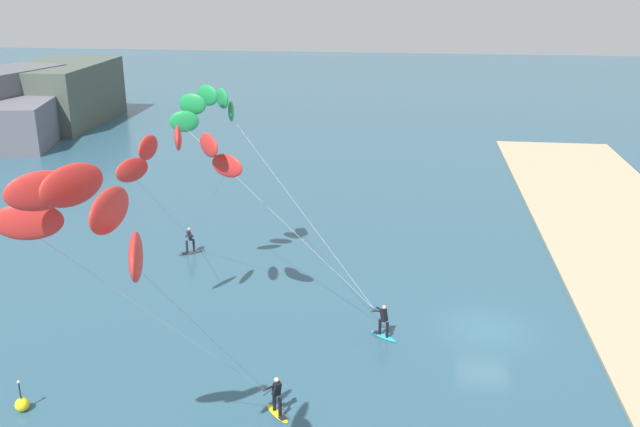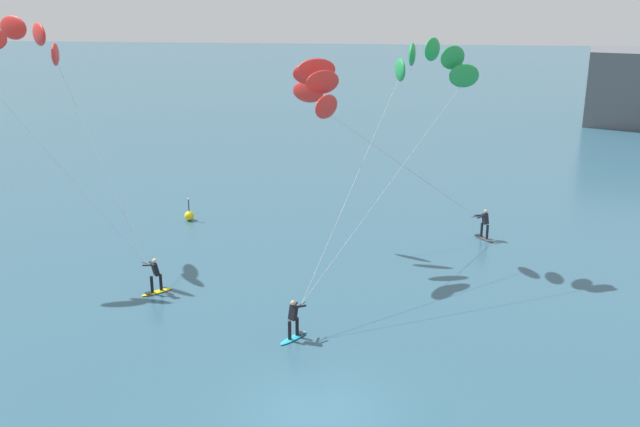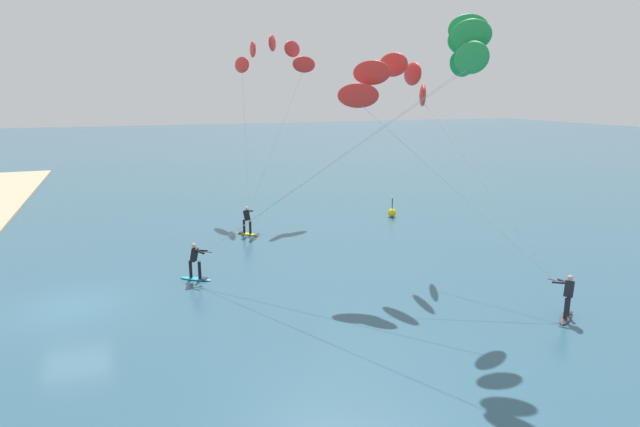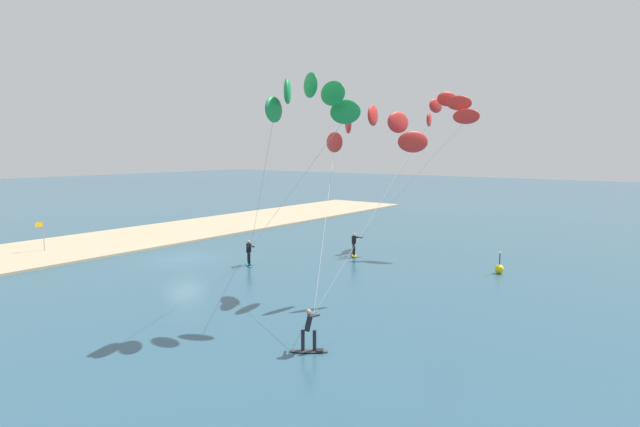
{
  "view_description": "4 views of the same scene",
  "coord_description": "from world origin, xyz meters",
  "px_view_note": "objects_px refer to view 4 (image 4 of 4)",
  "views": [
    {
      "loc": [
        -31.25,
        4.22,
        16.6
      ],
      "look_at": [
        1.67,
        8.39,
        5.04
      ],
      "focal_mm": 39.43,
      "sensor_mm": 36.0,
      "label": 1
    },
    {
      "loc": [
        1.87,
        -21.84,
        14.31
      ],
      "look_at": [
        -1.01,
        13.26,
        2.54
      ],
      "focal_mm": 42.26,
      "sensor_mm": 36.0,
      "label": 2
    },
    {
      "loc": [
        21.42,
        2.32,
        8.16
      ],
      "look_at": [
        -2.94,
        11.47,
        2.17
      ],
      "focal_mm": 29.65,
      "sensor_mm": 36.0,
      "label": 3
    },
    {
      "loc": [
        21.99,
        28.67,
        7.59
      ],
      "look_at": [
        -1.81,
        10.57,
        3.84
      ],
      "focal_mm": 28.47,
      "sensor_mm": 36.0,
      "label": 4
    }
  ],
  "objects_px": {
    "kitesurfer_mid_water": "(306,110)",
    "kitesurfer_far_out": "(444,114)",
    "beach_flag": "(41,230)",
    "marker_buoy": "(499,269)",
    "kitesurfer_nearshore": "(371,135)"
  },
  "relations": [
    {
      "from": "kitesurfer_nearshore",
      "to": "marker_buoy",
      "type": "height_order",
      "value": "kitesurfer_nearshore"
    },
    {
      "from": "kitesurfer_nearshore",
      "to": "beach_flag",
      "type": "xyz_separation_m",
      "value": [
        5.93,
        -24.78,
        -6.68
      ]
    },
    {
      "from": "kitesurfer_far_out",
      "to": "beach_flag",
      "type": "bearing_deg",
      "value": -48.61
    },
    {
      "from": "beach_flag",
      "to": "marker_buoy",
      "type": "bearing_deg",
      "value": 115.88
    },
    {
      "from": "kitesurfer_nearshore",
      "to": "kitesurfer_mid_water",
      "type": "xyz_separation_m",
      "value": [
        4.87,
        -0.43,
        1.02
      ]
    },
    {
      "from": "kitesurfer_mid_water",
      "to": "kitesurfer_far_out",
      "type": "xyz_separation_m",
      "value": [
        -18.87,
        -1.72,
        0.93
      ]
    },
    {
      "from": "kitesurfer_nearshore",
      "to": "marker_buoy",
      "type": "bearing_deg",
      "value": 152.01
    },
    {
      "from": "kitesurfer_far_out",
      "to": "beach_flag",
      "type": "relative_size",
      "value": 5.45
    },
    {
      "from": "kitesurfer_mid_water",
      "to": "kitesurfer_far_out",
      "type": "relative_size",
      "value": 1.0
    },
    {
      "from": "marker_buoy",
      "to": "beach_flag",
      "type": "distance_m",
      "value": 32.42
    },
    {
      "from": "kitesurfer_far_out",
      "to": "marker_buoy",
      "type": "distance_m",
      "value": 13.3
    },
    {
      "from": "kitesurfer_nearshore",
      "to": "kitesurfer_far_out",
      "type": "bearing_deg",
      "value": -171.24
    },
    {
      "from": "kitesurfer_mid_water",
      "to": "marker_buoy",
      "type": "xyz_separation_m",
      "value": [
        -13.07,
        4.79,
        -9.1
      ]
    },
    {
      "from": "marker_buoy",
      "to": "kitesurfer_mid_water",
      "type": "bearing_deg",
      "value": -20.15
    },
    {
      "from": "kitesurfer_nearshore",
      "to": "marker_buoy",
      "type": "distance_m",
      "value": 12.32
    }
  ]
}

